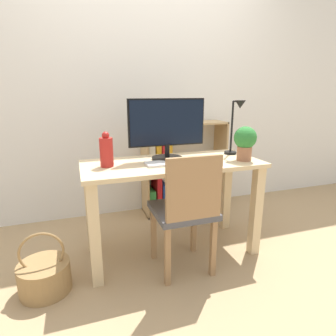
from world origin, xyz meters
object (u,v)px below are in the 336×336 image
object	(u,v)px
keyboard	(171,163)
bookshelf	(169,170)
chair	(186,209)
potted_plant	(245,141)
vase	(106,151)
basket	(45,276)
desk_lamp	(236,122)
monitor	(167,126)

from	to	relation	value
keyboard	bookshelf	xyz separation A→B (m)	(0.26, 0.79, -0.29)
chair	bookshelf	size ratio (longest dim) A/B	0.92
potted_plant	vase	bearing A→B (deg)	171.71
vase	basket	xyz separation A→B (m)	(-0.45, -0.20, -0.73)
desk_lamp	basket	xyz separation A→B (m)	(-1.46, -0.24, -0.89)
desk_lamp	chair	bearing A→B (deg)	-149.00
keyboard	chair	world-z (taller)	chair
vase	chair	bearing A→B (deg)	-32.22
potted_plant	basket	distance (m)	1.63
monitor	chair	size ratio (longest dim) A/B	0.68
potted_plant	basket	size ratio (longest dim) A/B	0.63
potted_plant	chair	distance (m)	0.67
basket	bookshelf	bearing A→B (deg)	38.93
chair	bookshelf	distance (m)	1.04
keyboard	potted_plant	xyz separation A→B (m)	(0.55, -0.07, 0.14)
monitor	basket	bearing A→B (deg)	-162.81
keyboard	potted_plant	distance (m)	0.57
potted_plant	chair	bearing A→B (deg)	-163.97
bookshelf	monitor	bearing A→B (deg)	-110.33
monitor	basket	distance (m)	1.29
chair	basket	bearing A→B (deg)	171.51
potted_plant	monitor	bearing A→B (deg)	157.18
keyboard	bookshelf	size ratio (longest dim) A/B	0.40
potted_plant	chair	size ratio (longest dim) A/B	0.30
monitor	bookshelf	distance (m)	0.87
monitor	vase	xyz separation A→B (m)	(-0.46, -0.08, -0.14)
chair	bookshelf	world-z (taller)	bookshelf
keyboard	basket	bearing A→B (deg)	-171.66
desk_lamp	bookshelf	world-z (taller)	desk_lamp
monitor	basket	size ratio (longest dim) A/B	1.44
keyboard	potted_plant	bearing A→B (deg)	-7.58
monitor	vase	distance (m)	0.49
keyboard	chair	bearing A→B (deg)	-83.67
vase	chair	distance (m)	0.66
desk_lamp	chair	distance (m)	0.82
keyboard	potted_plant	size ratio (longest dim) A/B	1.47
potted_plant	basket	world-z (taller)	potted_plant
chair	desk_lamp	bearing A→B (deg)	28.26
basket	desk_lamp	bearing A→B (deg)	9.18
keyboard	desk_lamp	xyz separation A→B (m)	(0.57, 0.11, 0.26)
vase	bookshelf	size ratio (longest dim) A/B	0.26
monitor	potted_plant	distance (m)	0.58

